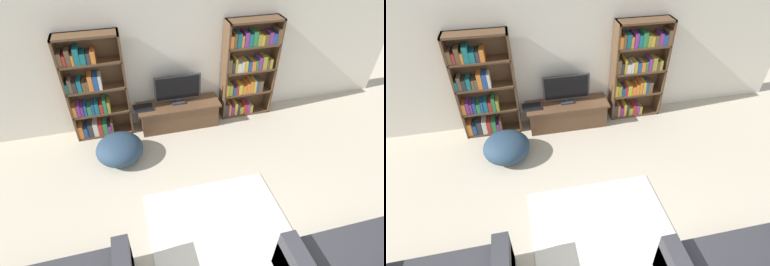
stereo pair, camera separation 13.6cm
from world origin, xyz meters
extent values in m
cube|color=silver|center=(0.00, 4.23, 1.30)|extent=(8.80, 0.06, 2.60)
cube|color=#513823|center=(-1.75, 4.03, 0.92)|extent=(0.04, 0.30, 1.84)
cube|color=#513823|center=(-0.81, 4.03, 0.92)|extent=(0.04, 0.30, 1.84)
cube|color=#513823|center=(-1.28, 4.16, 0.92)|extent=(0.98, 0.04, 1.84)
cube|color=#513823|center=(-1.28, 4.03, 1.82)|extent=(0.98, 0.30, 0.04)
cube|color=#513823|center=(-1.28, 4.03, 0.02)|extent=(0.94, 0.30, 0.04)
cube|color=orange|center=(-1.70, 4.02, 0.16)|extent=(0.08, 0.24, 0.24)
cube|color=#234C99|center=(-1.62, 4.02, 0.14)|extent=(0.07, 0.24, 0.20)
cube|color=#333338|center=(-1.54, 4.02, 0.16)|extent=(0.08, 0.24, 0.26)
cube|color=silver|center=(-1.45, 4.02, 0.16)|extent=(0.08, 0.24, 0.26)
cube|color=#B72D28|center=(-1.36, 4.02, 0.16)|extent=(0.07, 0.24, 0.24)
cube|color=#2D7F47|center=(-1.28, 4.02, 0.15)|extent=(0.08, 0.24, 0.24)
cube|color=#7F338C|center=(-1.21, 4.02, 0.12)|extent=(0.05, 0.24, 0.17)
cube|color=brown|center=(-1.16, 4.02, 0.16)|extent=(0.04, 0.24, 0.25)
cube|color=#513823|center=(-1.28, 4.03, 0.48)|extent=(0.94, 0.30, 0.04)
cube|color=orange|center=(-1.70, 4.02, 0.59)|extent=(0.06, 0.24, 0.19)
cube|color=#7F338C|center=(-1.64, 4.02, 0.60)|extent=(0.06, 0.24, 0.21)
cube|color=#7F338C|center=(-1.59, 4.02, 0.59)|extent=(0.04, 0.24, 0.19)
cube|color=#234C99|center=(-1.53, 4.02, 0.59)|extent=(0.05, 0.24, 0.20)
cube|color=#2D7F47|center=(-1.47, 4.02, 0.58)|extent=(0.07, 0.24, 0.17)
cube|color=#234C99|center=(-1.41, 4.02, 0.59)|extent=(0.04, 0.24, 0.19)
cube|color=#196B75|center=(-1.35, 4.02, 0.60)|extent=(0.07, 0.24, 0.20)
cube|color=#B72D28|center=(-1.27, 4.02, 0.59)|extent=(0.06, 0.24, 0.18)
cube|color=#2D7F47|center=(-1.21, 4.02, 0.62)|extent=(0.06, 0.24, 0.25)
cube|color=#9E9333|center=(-1.15, 4.02, 0.60)|extent=(0.05, 0.24, 0.20)
cube|color=#513823|center=(-1.28, 4.03, 0.94)|extent=(0.94, 0.30, 0.04)
cube|color=#196B75|center=(-1.72, 4.02, 1.04)|extent=(0.04, 0.24, 0.16)
cube|color=brown|center=(-1.66, 4.02, 1.07)|extent=(0.06, 0.24, 0.23)
cube|color=#333338|center=(-1.60, 4.02, 1.04)|extent=(0.06, 0.24, 0.18)
cube|color=#196B75|center=(-1.53, 4.02, 1.05)|extent=(0.07, 0.24, 0.20)
cube|color=brown|center=(-1.46, 4.02, 1.04)|extent=(0.05, 0.24, 0.16)
cube|color=brown|center=(-1.41, 4.02, 1.04)|extent=(0.04, 0.24, 0.16)
cube|color=orange|center=(-1.35, 4.02, 1.08)|extent=(0.07, 0.24, 0.25)
cube|color=#234C99|center=(-1.27, 4.02, 1.08)|extent=(0.07, 0.24, 0.24)
cube|color=silver|center=(-1.20, 4.02, 1.08)|extent=(0.05, 0.24, 0.24)
cube|color=#513823|center=(-1.28, 4.03, 1.40)|extent=(0.94, 0.30, 0.04)
cube|color=brown|center=(-1.70, 4.02, 1.52)|extent=(0.06, 0.24, 0.21)
cube|color=#B72D28|center=(-1.64, 4.02, 1.50)|extent=(0.04, 0.24, 0.17)
cube|color=brown|center=(-1.58, 4.02, 1.54)|extent=(0.07, 0.24, 0.24)
cube|color=orange|center=(-1.52, 4.02, 1.50)|extent=(0.04, 0.24, 0.16)
cube|color=#196B75|center=(-1.46, 4.02, 1.54)|extent=(0.08, 0.24, 0.26)
cube|color=#196B75|center=(-1.37, 4.02, 1.50)|extent=(0.08, 0.24, 0.17)
cube|color=#333338|center=(-1.29, 4.02, 1.50)|extent=(0.06, 0.24, 0.17)
cube|color=orange|center=(-1.23, 4.02, 1.51)|extent=(0.07, 0.24, 0.19)
cube|color=#513823|center=(0.93, 4.03, 0.92)|extent=(0.04, 0.30, 1.84)
cube|color=#513823|center=(1.87, 4.03, 0.92)|extent=(0.04, 0.30, 1.84)
cube|color=#513823|center=(1.40, 4.16, 0.92)|extent=(0.98, 0.04, 1.84)
cube|color=#513823|center=(1.40, 4.03, 1.82)|extent=(0.98, 0.30, 0.04)
cube|color=#513823|center=(1.40, 4.03, 0.02)|extent=(0.94, 0.30, 0.04)
cube|color=#333338|center=(0.99, 4.02, 0.17)|extent=(0.08, 0.24, 0.26)
cube|color=orange|center=(1.06, 4.02, 0.16)|extent=(0.04, 0.24, 0.25)
cube|color=#7F338C|center=(1.12, 4.02, 0.13)|extent=(0.06, 0.24, 0.19)
cube|color=gold|center=(1.19, 4.02, 0.16)|extent=(0.05, 0.24, 0.26)
cube|color=#333338|center=(1.24, 4.02, 0.15)|extent=(0.04, 0.24, 0.24)
cube|color=#9E9333|center=(1.30, 4.02, 0.12)|extent=(0.07, 0.24, 0.16)
cube|color=#B72D28|center=(1.38, 4.02, 0.14)|extent=(0.07, 0.24, 0.20)
cube|color=#7F338C|center=(1.45, 4.02, 0.13)|extent=(0.05, 0.24, 0.20)
cube|color=#9E9333|center=(1.51, 4.02, 0.12)|extent=(0.06, 0.24, 0.17)
cube|color=#513823|center=(1.40, 4.03, 0.48)|extent=(0.94, 0.30, 0.04)
cube|color=gold|center=(0.98, 4.02, 0.61)|extent=(0.05, 0.24, 0.22)
cube|color=#9E9333|center=(1.04, 4.02, 0.60)|extent=(0.07, 0.24, 0.21)
cube|color=#234C99|center=(1.12, 4.02, 0.58)|extent=(0.06, 0.24, 0.16)
cube|color=#B72D28|center=(1.17, 4.02, 0.59)|extent=(0.04, 0.24, 0.18)
cube|color=gold|center=(1.23, 4.02, 0.59)|extent=(0.07, 0.24, 0.19)
cube|color=orange|center=(1.32, 4.02, 0.58)|extent=(0.08, 0.24, 0.16)
cube|color=orange|center=(1.39, 4.02, 0.59)|extent=(0.06, 0.24, 0.20)
cube|color=orange|center=(1.45, 4.02, 0.62)|extent=(0.05, 0.24, 0.24)
cube|color=gold|center=(1.51, 4.02, 0.62)|extent=(0.06, 0.24, 0.24)
cube|color=#234C99|center=(1.57, 4.02, 0.61)|extent=(0.04, 0.24, 0.22)
cube|color=brown|center=(1.63, 4.02, 0.61)|extent=(0.08, 0.24, 0.22)
cube|color=#513823|center=(1.40, 4.03, 0.94)|extent=(0.94, 0.30, 0.04)
cube|color=brown|center=(0.99, 4.02, 1.08)|extent=(0.07, 0.24, 0.26)
cube|color=#333338|center=(1.05, 4.02, 1.05)|extent=(0.05, 0.24, 0.20)
cube|color=gold|center=(1.10, 4.02, 1.08)|extent=(0.04, 0.24, 0.26)
cube|color=silver|center=(1.17, 4.02, 1.04)|extent=(0.08, 0.24, 0.17)
cube|color=silver|center=(1.23, 4.02, 1.05)|extent=(0.04, 0.24, 0.19)
cube|color=gold|center=(1.29, 4.02, 1.06)|extent=(0.05, 0.24, 0.20)
cube|color=#234C99|center=(1.36, 4.02, 1.04)|extent=(0.07, 0.24, 0.17)
cube|color=orange|center=(1.44, 4.02, 1.04)|extent=(0.07, 0.24, 0.18)
cube|color=#2D7F47|center=(1.50, 4.02, 1.05)|extent=(0.04, 0.24, 0.19)
cube|color=#7F338C|center=(1.56, 4.02, 1.07)|extent=(0.06, 0.24, 0.23)
cube|color=#9E9333|center=(1.64, 4.02, 1.08)|extent=(0.08, 0.24, 0.24)
cube|color=brown|center=(1.71, 4.02, 1.04)|extent=(0.04, 0.24, 0.17)
cube|color=#9E9333|center=(1.77, 4.02, 1.05)|extent=(0.06, 0.24, 0.18)
cube|color=#513823|center=(1.40, 4.03, 1.40)|extent=(0.94, 0.30, 0.04)
cube|color=orange|center=(0.98, 4.02, 1.52)|extent=(0.06, 0.24, 0.21)
cube|color=brown|center=(1.04, 4.02, 1.54)|extent=(0.05, 0.24, 0.24)
cube|color=#196B75|center=(1.11, 4.02, 1.53)|extent=(0.07, 0.24, 0.24)
cube|color=orange|center=(1.18, 4.02, 1.51)|extent=(0.04, 0.24, 0.20)
cube|color=#7F338C|center=(1.24, 4.02, 1.54)|extent=(0.07, 0.24, 0.25)
cube|color=#196B75|center=(1.32, 4.02, 1.52)|extent=(0.07, 0.24, 0.21)
cube|color=#2D7F47|center=(1.40, 4.02, 1.54)|extent=(0.08, 0.24, 0.25)
cube|color=#9E9333|center=(1.48, 4.02, 1.51)|extent=(0.07, 0.24, 0.20)
cube|color=gold|center=(1.54, 4.02, 1.50)|extent=(0.05, 0.24, 0.18)
cube|color=brown|center=(1.61, 4.02, 1.50)|extent=(0.08, 0.24, 0.18)
cube|color=#7F338C|center=(1.68, 4.02, 1.52)|extent=(0.07, 0.24, 0.21)
cube|color=#234C99|center=(1.76, 4.02, 1.50)|extent=(0.07, 0.24, 0.18)
cube|color=brown|center=(1.84, 4.02, 1.54)|extent=(0.08, 0.24, 0.26)
cube|color=brown|center=(0.06, 3.93, 0.22)|extent=(1.39, 0.45, 0.43)
cube|color=brown|center=(0.06, 3.93, 0.45)|extent=(1.48, 0.48, 0.04)
cube|color=#2D2D33|center=(0.06, 3.97, 0.48)|extent=(0.24, 0.16, 0.03)
cylinder|color=#2D2D33|center=(0.06, 3.97, 0.52)|extent=(0.04, 0.04, 0.05)
cube|color=#2D2D33|center=(0.06, 3.97, 0.78)|extent=(0.83, 0.04, 0.47)
cube|color=black|center=(0.06, 3.95, 0.78)|extent=(0.77, 0.00, 0.42)
cube|color=#28282D|center=(-0.58, 3.94, 0.48)|extent=(0.34, 0.24, 0.02)
cube|color=black|center=(-0.58, 3.94, 0.49)|extent=(0.33, 0.23, 0.00)
cube|color=beige|center=(0.10, 1.64, 0.01)|extent=(1.81, 1.46, 0.02)
ellipsoid|color=#23384C|center=(-1.07, 3.26, 0.21)|extent=(0.75, 0.75, 0.43)
camera|label=1|loc=(-0.82, -0.50, 3.46)|focal=28.00mm
camera|label=2|loc=(-0.69, -0.53, 3.46)|focal=28.00mm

